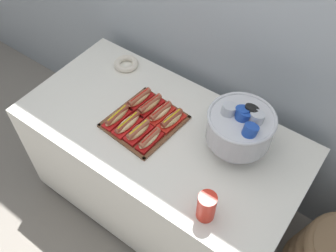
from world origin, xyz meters
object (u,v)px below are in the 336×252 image
at_px(hot_dog_6, 161,113).
at_px(hot_dog_7, 172,120).
at_px(buffet_table, 162,168).
at_px(hot_dog_1, 128,124).
at_px(punch_bowl, 240,127).
at_px(donut, 126,64).
at_px(serving_tray, 145,122).
at_px(hot_dog_3, 150,139).
at_px(hot_dog_5, 150,105).
at_px(cup_stack, 206,207).
at_px(hot_dog_2, 138,131).
at_px(hot_dog_4, 140,99).
at_px(hot_dog_0, 117,116).

bearing_deg(hot_dog_6, hot_dog_7, -4.85).
bearing_deg(buffet_table, hot_dog_1, -145.59).
distance_m(hot_dog_1, punch_bowl, 0.56).
xyz_separation_m(hot_dog_7, donut, (-0.48, 0.21, -0.02)).
bearing_deg(donut, serving_tray, -37.99).
bearing_deg(buffet_table, punch_bowl, 18.30).
bearing_deg(hot_dog_7, hot_dog_3, -94.85).
xyz_separation_m(hot_dog_5, hot_dog_7, (0.15, -0.01, -0.00)).
bearing_deg(cup_stack, hot_dog_1, 162.88).
xyz_separation_m(hot_dog_6, punch_bowl, (0.41, 0.06, 0.12)).
bearing_deg(donut, hot_dog_2, -43.22).
xyz_separation_m(hot_dog_6, donut, (-0.40, 0.20, -0.02)).
bearing_deg(hot_dog_5, hot_dog_3, -52.57).
distance_m(hot_dog_5, punch_bowl, 0.51).
relative_size(hot_dog_4, punch_bowl, 0.56).
bearing_deg(hot_dog_7, hot_dog_4, 175.15).
bearing_deg(hot_dog_3, buffet_table, 96.35).
xyz_separation_m(hot_dog_2, hot_dog_6, (0.01, 0.16, -0.00)).
xyz_separation_m(hot_dog_1, hot_dog_7, (0.16, 0.15, 0.00)).
distance_m(serving_tray, hot_dog_1, 0.09).
bearing_deg(hot_dog_0, hot_dog_5, 60.71).
relative_size(hot_dog_2, punch_bowl, 0.51).
height_order(buffet_table, hot_dog_7, hot_dog_7).
height_order(serving_tray, punch_bowl, punch_bowl).
bearing_deg(hot_dog_1, hot_dog_6, 60.71).
height_order(buffet_table, serving_tray, serving_tray).
relative_size(hot_dog_7, donut, 1.17).
bearing_deg(donut, buffet_table, -30.38).
height_order(hot_dog_4, hot_dog_7, same).
bearing_deg(hot_dog_6, donut, 153.49).
bearing_deg(hot_dog_4, buffet_table, -21.09).
distance_m(serving_tray, hot_dog_6, 0.09).
xyz_separation_m(hot_dog_4, cup_stack, (0.64, -0.35, 0.04)).
bearing_deg(hot_dog_2, hot_dog_6, 85.15).
distance_m(hot_dog_2, hot_dog_4, 0.22).
relative_size(hot_dog_0, hot_dog_7, 1.07).
distance_m(buffet_table, hot_dog_2, 0.41).
xyz_separation_m(punch_bowl, cup_stack, (0.07, -0.39, -0.08)).
bearing_deg(serving_tray, buffet_table, 9.26).
height_order(punch_bowl, cup_stack, punch_bowl).
distance_m(hot_dog_2, punch_bowl, 0.50).
bearing_deg(punch_bowl, hot_dog_2, -152.66).
bearing_deg(cup_stack, hot_dog_0, 164.23).
bearing_deg(hot_dog_6, hot_dog_4, 175.15).
relative_size(serving_tray, donut, 2.69).
height_order(serving_tray, hot_dog_4, hot_dog_4).
bearing_deg(hot_dog_6, cup_stack, -34.59).
xyz_separation_m(hot_dog_1, hot_dog_5, (0.01, 0.16, 0.00)).
relative_size(buffet_table, hot_dog_3, 9.42).
bearing_deg(hot_dog_6, hot_dog_3, -70.40).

